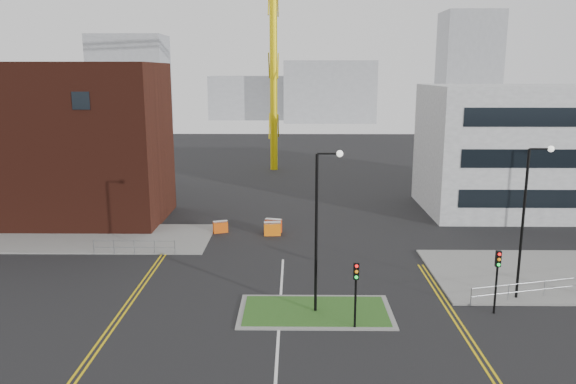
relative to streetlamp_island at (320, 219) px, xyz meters
name	(u,v)px	position (x,y,z in m)	size (l,w,h in m)	color
pavement_left	(38,238)	(-22.22, 14.00, -5.35)	(28.00, 8.00, 0.12)	slate
island_kerb	(315,312)	(-0.22, 0.00, -5.37)	(8.60, 4.60, 0.08)	slate
grass_island	(315,311)	(-0.22, 0.00, -5.35)	(8.00, 4.00, 0.12)	#214517
brick_building	(28,145)	(-25.19, 20.00, 1.44)	(24.20, 10.07, 14.24)	#411910
office_block	(559,149)	(23.79, 23.97, 0.59)	(25.00, 12.20, 12.00)	#A0A2A4
streetlamp_island	(320,219)	(0.00, 0.00, 0.00)	(1.46, 0.36, 9.18)	black
streetlamp_right_near	(528,211)	(12.00, 2.00, 0.00)	(1.46, 0.36, 9.18)	black
traffic_light_island	(356,283)	(1.78, -2.02, -2.85)	(0.28, 0.33, 3.65)	black
traffic_light_right	(497,270)	(9.78, -0.02, -2.85)	(0.28, 0.33, 3.65)	black
railing_left	(134,245)	(-13.22, 10.00, -4.67)	(6.05, 0.05, 1.10)	gray
centre_line	(276,367)	(-2.22, -6.00, -5.41)	(0.15, 30.00, 0.01)	silver
yellow_left_a	(131,297)	(-11.22, 2.00, -5.41)	(0.12, 24.00, 0.01)	gold
yellow_left_b	(136,297)	(-10.92, 2.00, -5.41)	(0.12, 24.00, 0.01)	gold
yellow_right_a	(459,329)	(7.28, -2.00, -5.41)	(0.12, 20.00, 0.01)	gold
yellow_right_b	(465,329)	(7.58, -2.00, -5.41)	(0.12, 20.00, 0.01)	gold
skyline_a	(130,81)	(-42.22, 112.00, 5.59)	(18.00, 12.00, 22.00)	gray
skyline_b	(329,92)	(7.78, 122.00, 2.59)	(24.00, 12.00, 16.00)	gray
skyline_c	(468,68)	(42.78, 117.00, 8.59)	(14.00, 12.00, 28.00)	gray
skyline_d	(264,97)	(-10.22, 132.00, 0.59)	(30.00, 12.00, 12.00)	gray
barrier_left	(220,226)	(-7.60, 15.83, -4.86)	(1.27, 0.80, 1.02)	#DE520C
barrier_mid	(273,225)	(-3.17, 16.00, -4.78)	(1.45, 0.79, 1.16)	#FF470E
barrier_right	(272,228)	(-3.22, 15.08, -4.79)	(1.40, 0.56, 1.15)	orange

